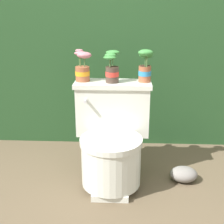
{
  "coord_description": "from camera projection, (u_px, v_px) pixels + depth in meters",
  "views": [
    {
      "loc": [
        0.01,
        -1.82,
        1.16
      ],
      "look_at": [
        -0.08,
        0.09,
        0.5
      ],
      "focal_mm": 50.0,
      "sensor_mm": 36.0,
      "label": 1
    }
  ],
  "objects": [
    {
      "name": "ground_plane",
      "position": [
        123.0,
        186.0,
        2.1
      ],
      "size": [
        12.0,
        12.0,
        0.0
      ],
      "primitive_type": "plane",
      "color": "brown"
    },
    {
      "name": "hedge_backdrop",
      "position": [
        126.0,
        41.0,
        2.94
      ],
      "size": [
        2.87,
        0.95,
        1.66
      ],
      "color": "#234723",
      "rests_on": "ground"
    },
    {
      "name": "potted_plant_left",
      "position": [
        83.0,
        68.0,
        2.08
      ],
      "size": [
        0.12,
        0.1,
        0.21
      ],
      "color": "#9E5638",
      "rests_on": "toilet"
    },
    {
      "name": "potted_plant_midleft",
      "position": [
        112.0,
        69.0,
        2.05
      ],
      "size": [
        0.11,
        0.12,
        0.21
      ],
      "color": "#47382D",
      "rests_on": "toilet"
    },
    {
      "name": "potted_plant_middle",
      "position": [
        145.0,
        66.0,
        2.05
      ],
      "size": [
        0.1,
        0.1,
        0.22
      ],
      "color": "#9E5638",
      "rests_on": "toilet"
    },
    {
      "name": "toilet",
      "position": [
        112.0,
        139.0,
        2.07
      ],
      "size": [
        0.52,
        0.53,
        0.67
      ],
      "color": "silver",
      "rests_on": "ground"
    },
    {
      "name": "garden_stone",
      "position": [
        184.0,
        174.0,
        2.15
      ],
      "size": [
        0.19,
        0.15,
        0.1
      ],
      "color": "gray",
      "rests_on": "ground"
    }
  ]
}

